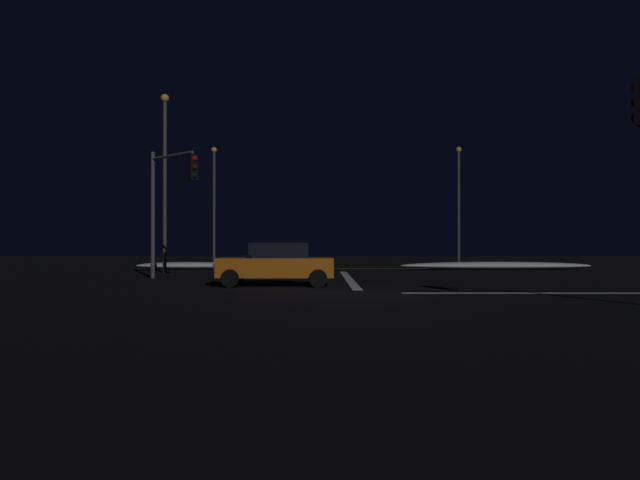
{
  "coord_description": "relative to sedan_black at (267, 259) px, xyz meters",
  "views": [
    {
      "loc": [
        -1.25,
        -20.51,
        1.56
      ],
      "look_at": [
        -1.29,
        11.86,
        1.71
      ],
      "focal_mm": 37.02,
      "sensor_mm": 36.0,
      "label": 1
    }
  ],
  "objects": [
    {
      "name": "sedan_black",
      "position": [
        0.0,
        0.0,
        0.0
      ],
      "size": [
        2.02,
        4.33,
        1.57
      ],
      "color": "black",
      "rests_on": "ground"
    },
    {
      "name": "sedan_orange_crossing",
      "position": [
        1.0,
        -7.7,
        0.0
      ],
      "size": [
        4.33,
        2.02,
        1.57
      ],
      "color": "#C66014",
      "rests_on": "ground"
    },
    {
      "name": "centre_line_ns",
      "position": [
        3.83,
        8.62,
        -0.8
      ],
      "size": [
        22.0,
        0.15,
        0.01
      ],
      "color": "yellow",
      "rests_on": "ground"
    },
    {
      "name": "sedan_blue",
      "position": [
        0.19,
        6.4,
        0.0
      ],
      "size": [
        2.02,
        4.33,
        1.57
      ],
      "color": "navy",
      "rests_on": "ground"
    },
    {
      "name": "crosswalk_bar_east",
      "position": [
        12.19,
        -11.24,
        -0.8
      ],
      "size": [
        14.15,
        0.4,
        0.01
      ],
      "color": "white",
      "rests_on": "ground"
    },
    {
      "name": "sedan_silver",
      "position": [
        0.54,
        17.88,
        0.0
      ],
      "size": [
        2.02,
        4.33,
        1.57
      ],
      "color": "#B7B7BC",
      "rests_on": "ground"
    },
    {
      "name": "traffic_signal_nw",
      "position": [
        -3.86,
        -3.56,
        3.02
      ],
      "size": [
        2.49,
        2.49,
        5.6
      ],
      "color": "#4C4C51",
      "rests_on": "ground"
    },
    {
      "name": "ground",
      "position": [
        3.83,
        -11.24,
        -0.85
      ],
      "size": [
        120.0,
        120.0,
        0.1
      ],
      "primitive_type": "cube",
      "color": "black"
    },
    {
      "name": "streetlamp_left_far",
      "position": [
        -5.54,
        18.62,
        4.34
      ],
      "size": [
        0.44,
        0.44,
        8.91
      ],
      "color": "#424247",
      "rests_on": "ground"
    },
    {
      "name": "stop_line_north",
      "position": [
        3.83,
        -2.98,
        -0.8
      ],
      "size": [
        0.35,
        14.15,
        0.01
      ],
      "color": "white",
      "rests_on": "ground"
    },
    {
      "name": "sedan_green",
      "position": [
        0.44,
        12.36,
        0.0
      ],
      "size": [
        2.02,
        4.33,
        1.57
      ],
      "color": "#14512D",
      "rests_on": "ground"
    },
    {
      "name": "snow_bank_right_curb",
      "position": [
        12.89,
        6.85,
        -0.57
      ],
      "size": [
        11.19,
        1.5,
        0.46
      ],
      "color": "white",
      "rests_on": "ground"
    },
    {
      "name": "streetlamp_left_near",
      "position": [
        -5.54,
        2.62,
        4.57
      ],
      "size": [
        0.44,
        0.44,
        9.35
      ],
      "color": "#424247",
      "rests_on": "ground"
    },
    {
      "name": "streetlamp_right_far",
      "position": [
        13.19,
        18.62,
        4.35
      ],
      "size": [
        0.44,
        0.44,
        8.93
      ],
      "color": "#424247",
      "rests_on": "ground"
    },
    {
      "name": "snow_bank_left_curb",
      "position": [
        -5.24,
        7.41,
        -0.58
      ],
      "size": [
        6.29,
        1.5,
        0.43
      ],
      "color": "white",
      "rests_on": "ground"
    }
  ]
}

